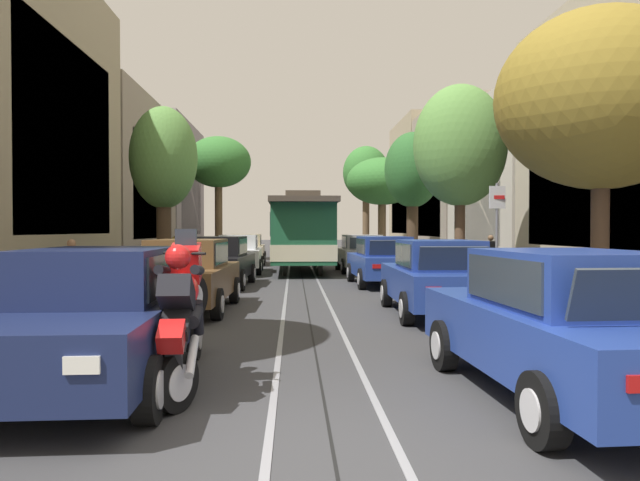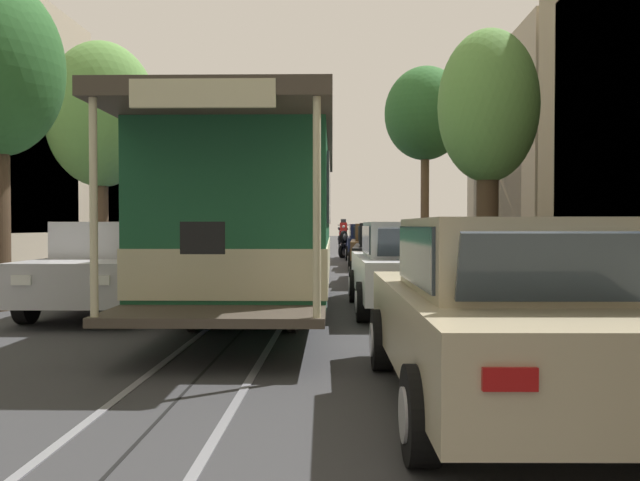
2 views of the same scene
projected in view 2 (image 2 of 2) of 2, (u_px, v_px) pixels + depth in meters
ground_plane at (268, 303)px, 12.46m from camera, size 160.00×160.00×0.00m
trolley_track_rails at (248, 325)px, 9.75m from camera, size 1.14×55.08×0.01m
parked_car_navy_near_left at (366, 241)px, 28.90m from camera, size 2.07×4.39×1.58m
parked_car_brown_second_left at (376, 246)px, 22.69m from camera, size 2.08×4.40×1.58m
parked_car_black_mid_left at (388, 252)px, 17.12m from camera, size 2.14×4.42×1.58m
parked_car_white_fourth_left at (408, 266)px, 11.32m from camera, size 2.09×4.40×1.58m
parked_car_beige_fifth_left at (502, 312)px, 5.33m from camera, size 2.09×4.40×1.58m
parked_car_blue_near_right at (256, 241)px, 29.83m from camera, size 2.13×4.42×1.58m
parked_car_blue_second_right at (230, 245)px, 23.77m from camera, size 2.06×4.39×1.58m
parked_car_blue_mid_right at (193, 252)px, 17.21m from camera, size 2.08×4.40×1.58m
parked_car_silver_fourth_right at (113, 267)px, 11.20m from camera, size 2.06×4.39×1.58m
street_tree_kerb_left_near at (425, 115)px, 28.19m from camera, size 3.58×3.90×8.51m
street_tree_kerb_left_second at (488, 111)px, 14.94m from camera, size 2.33×2.40×6.10m
street_tree_kerb_right_near at (185, 164)px, 26.07m from camera, size 3.60×3.13×5.57m
street_tree_kerb_right_second at (101, 116)px, 17.26m from camera, size 3.03×2.46×6.49m
cable_car_trolley at (259, 217)px, 11.08m from camera, size 2.69×9.15×3.28m
motorcycle_with_rider at (343, 238)px, 29.50m from camera, size 0.52×1.87×1.81m
pedestrian_on_right_pavement at (484, 246)px, 20.45m from camera, size 0.55×0.42×1.55m
fire_hydrant at (208, 251)px, 26.99m from camera, size 0.40×0.22×0.84m
street_sign_post at (194, 220)px, 23.64m from camera, size 0.36×0.08×2.79m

